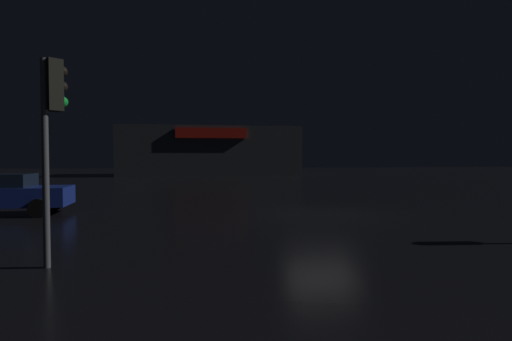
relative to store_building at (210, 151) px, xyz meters
The scene contains 3 objects.
ground_plane 31.77m from the store_building, 85.19° to the right, with size 120.00×120.00×0.00m, color black.
store_building is the anchor object (origin of this frame).
traffic_signal_opposite 37.51m from the store_building, 96.73° to the right, with size 0.43×0.41×3.81m.
Camera 1 is at (-4.50, -13.50, 2.03)m, focal length 27.91 mm.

